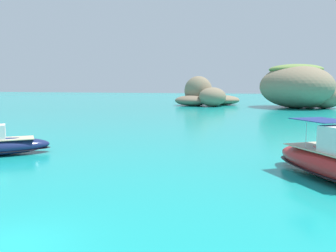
% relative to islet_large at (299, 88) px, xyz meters
% --- Properties ---
extents(ground_plane, '(400.00, 400.00, 0.00)m').
position_rel_islet_large_xyz_m(ground_plane, '(-14.42, -75.69, -4.54)').
color(ground_plane, teal).
extents(islet_large, '(22.63, 23.73, 9.80)m').
position_rel_islet_large_xyz_m(islet_large, '(0.00, 0.00, 0.00)').
color(islet_large, '#84755B').
rests_on(islet_large, ground).
extents(islet_small, '(16.71, 16.93, 7.32)m').
position_rel_islet_large_xyz_m(islet_small, '(-21.78, 2.05, -2.15)').
color(islet_small, '#84755B').
rests_on(islet_small, ground).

